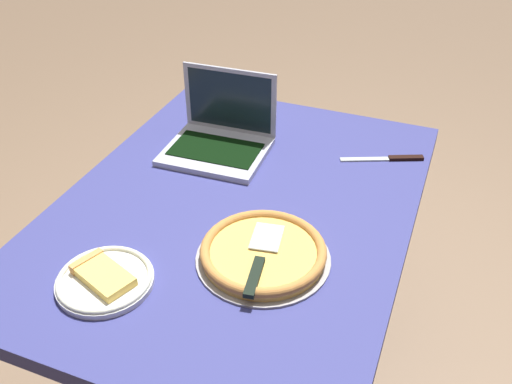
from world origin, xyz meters
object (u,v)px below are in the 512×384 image
(pizza_plate, at_px, (104,279))
(table_knife, at_px, (391,158))
(dining_table, at_px, (237,223))
(pizza_tray, at_px, (263,253))
(laptop, at_px, (220,136))

(pizza_plate, relative_size, table_knife, 0.92)
(table_knife, bearing_deg, pizza_plate, 146.54)
(dining_table, relative_size, pizza_tray, 3.86)
(laptop, height_order, pizza_plate, laptop)
(dining_table, xyz_separation_m, pizza_tray, (-0.18, -0.15, 0.09))
(dining_table, bearing_deg, pizza_plate, 158.13)
(laptop, relative_size, table_knife, 1.31)
(laptop, xyz_separation_m, pizza_tray, (-0.43, -0.30, -0.02))
(dining_table, relative_size, pizza_plate, 5.64)
(dining_table, bearing_deg, laptop, 32.59)
(pizza_plate, height_order, table_knife, pizza_plate)
(pizza_tray, bearing_deg, dining_table, 38.99)
(laptop, height_order, table_knife, laptop)
(laptop, relative_size, pizza_plate, 1.42)
(laptop, height_order, pizza_tray, laptop)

